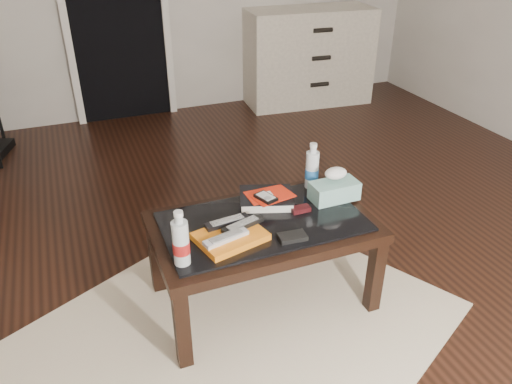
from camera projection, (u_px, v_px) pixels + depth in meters
The scene contains 17 objects.
ground at pixel (271, 252), 2.82m from camera, with size 5.00×5.00×0.00m, color black.
doorway at pixel (114, 1), 4.19m from camera, with size 0.90×0.08×2.07m.
coffee_table at pixel (263, 232), 2.29m from camera, with size 1.00×0.60×0.46m.
rug at pixel (220, 345), 2.21m from camera, with size 2.00×1.50×0.01m, color beige.
dresser at pixel (308, 57), 4.84m from camera, with size 1.24×0.60×0.90m.
magazines at pixel (230, 236), 2.12m from camera, with size 0.28×0.21×0.03m, color orange.
remote_silver at pixel (226, 237), 2.07m from camera, with size 0.20×0.05×0.02m, color #BAB9BE.
remote_black_front at pixel (243, 224), 2.15m from camera, with size 0.20×0.05×0.02m, color black.
remote_black_back at pixel (227, 222), 2.17m from camera, with size 0.20×0.05×0.02m, color black.
textbook at pixel (266, 198), 2.38m from camera, with size 0.25×0.20×0.05m, color black.
dvd_mailers at pixel (267, 195), 2.36m from camera, with size 0.19×0.14×0.01m, color red.
ipod at pixel (266, 197), 2.32m from camera, with size 0.06×0.10×0.02m, color black.
flip_phone at pixel (300, 209), 2.32m from camera, with size 0.09×0.05×0.02m, color black.
wallet at pixel (292, 237), 2.12m from camera, with size 0.12×0.07×0.02m, color black.
water_bottle_left at pixel (180, 238), 1.93m from camera, with size 0.07×0.07×0.24m, color silver.
water_bottle_right at pixel (312, 166), 2.47m from camera, with size 0.07×0.07×0.24m, color silver.
tissue_box at pixel (334, 191), 2.40m from camera, with size 0.23×0.12×0.09m, color teal.
Camera 1 is at (-0.93, -2.10, 1.68)m, focal length 35.00 mm.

